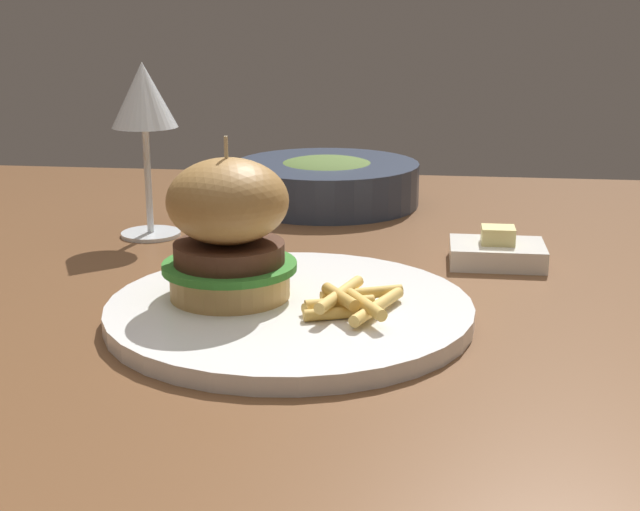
% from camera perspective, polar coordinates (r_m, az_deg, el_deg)
% --- Properties ---
extents(dining_table, '(1.41, 0.99, 0.74)m').
position_cam_1_polar(dining_table, '(0.82, 3.57, -6.61)').
color(dining_table, brown).
rests_on(dining_table, ground).
extents(main_plate, '(0.28, 0.28, 0.01)m').
position_cam_1_polar(main_plate, '(0.69, -1.95, -3.56)').
color(main_plate, white).
rests_on(main_plate, dining_table).
extents(burger_sandwich, '(0.11, 0.11, 0.13)m').
position_cam_1_polar(burger_sandwich, '(0.69, -5.88, 1.72)').
color(burger_sandwich, tan).
rests_on(burger_sandwich, main_plate).
extents(fries_pile, '(0.07, 0.08, 0.02)m').
position_cam_1_polar(fries_pile, '(0.67, 2.03, -2.94)').
color(fries_pile, '#E0B251').
rests_on(fries_pile, main_plate).
extents(wine_glass, '(0.07, 0.07, 0.18)m').
position_cam_1_polar(wine_glass, '(0.93, -11.21, 9.54)').
color(wine_glass, silver).
rests_on(wine_glass, dining_table).
extents(butter_dish, '(0.09, 0.06, 0.04)m').
position_cam_1_polar(butter_dish, '(0.85, 11.27, 0.23)').
color(butter_dish, white).
rests_on(butter_dish, dining_table).
extents(soup_bowl, '(0.22, 0.22, 0.06)m').
position_cam_1_polar(soup_bowl, '(1.08, 0.43, 4.77)').
color(soup_bowl, '#2D384C').
rests_on(soup_bowl, dining_table).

